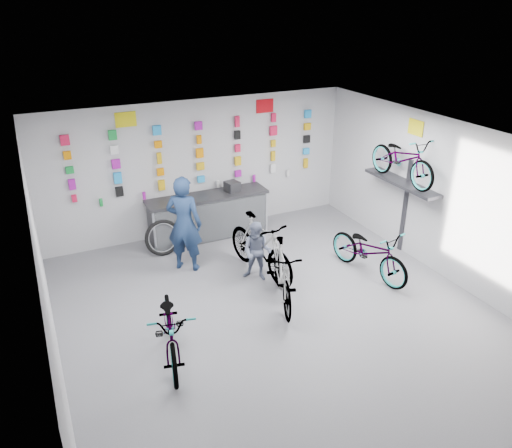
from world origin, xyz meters
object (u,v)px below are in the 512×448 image
counter (209,217)px  bike_left (171,328)px  bike_service (260,246)px  bike_right (369,251)px  clerk (184,224)px  bike_center (282,274)px  customer (257,251)px

counter → bike_left: 4.10m
counter → bike_service: (0.33, -1.98, 0.11)m
bike_right → clerk: size_ratio=0.98×
counter → bike_center: bike_center is taller
bike_right → bike_left: bearing=179.4°
bike_left → bike_service: bearing=48.1°
bike_service → bike_center: bearing=-105.0°
clerk → counter: bearing=-90.7°
clerk → bike_service: bearing=-176.5°
counter → bike_center: (0.25, -3.02, 0.07)m
bike_right → customer: customer is taller
bike_left → customer: 2.60m
bike_service → customer: bike_service is taller
bike_left → customer: bearing=47.3°
bike_left → bike_center: bearing=27.6°
counter → bike_right: 3.64m
clerk → customer: (1.09, -0.98, -0.38)m
bike_right → bike_service: size_ratio=0.96×
bike_center → customer: (-0.06, 0.89, 0.03)m
counter → bike_center: size_ratio=1.47×
bike_service → clerk: clerk is taller
clerk → bike_left: bearing=104.9°
customer → bike_center: bearing=-45.9°
counter → bike_right: size_ratio=1.42×
bike_right → customer: (-2.02, 0.77, 0.09)m
counter → customer: bearing=-84.9°
bike_center → bike_service: bearing=105.1°
bike_left → bike_right: 4.21m
counter → customer: 2.13m
bike_center → bike_service: 1.04m
bike_service → clerk: size_ratio=1.03×
bike_center → bike_service: (0.08, 1.04, 0.04)m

